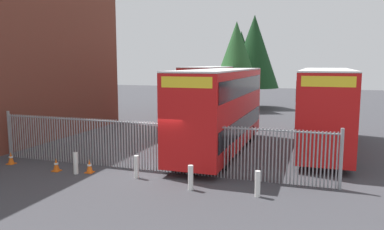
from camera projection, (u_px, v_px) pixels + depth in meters
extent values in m
plane|color=#3D3D42|center=(212.00, 138.00, 24.21)|extent=(100.00, 100.00, 0.00)
cylinder|color=gray|center=(9.00, 135.00, 19.24)|extent=(0.06, 0.06, 2.20)
cylinder|color=gray|center=(12.00, 136.00, 19.20)|extent=(0.06, 0.06, 2.20)
cylinder|color=gray|center=(14.00, 136.00, 19.15)|extent=(0.06, 0.06, 2.20)
cylinder|color=gray|center=(16.00, 136.00, 19.11)|extent=(0.06, 0.06, 2.20)
cylinder|color=gray|center=(18.00, 136.00, 19.06)|extent=(0.06, 0.06, 2.20)
cylinder|color=gray|center=(21.00, 136.00, 19.02)|extent=(0.06, 0.06, 2.20)
cylinder|color=gray|center=(23.00, 136.00, 18.97)|extent=(0.06, 0.06, 2.20)
cylinder|color=gray|center=(25.00, 137.00, 18.93)|extent=(0.06, 0.06, 2.20)
cylinder|color=gray|center=(27.00, 137.00, 18.88)|extent=(0.06, 0.06, 2.20)
cylinder|color=gray|center=(30.00, 137.00, 18.84)|extent=(0.06, 0.06, 2.20)
cylinder|color=gray|center=(32.00, 137.00, 18.80)|extent=(0.06, 0.06, 2.20)
cylinder|color=gray|center=(34.00, 137.00, 18.75)|extent=(0.06, 0.06, 2.20)
cylinder|color=gray|center=(37.00, 138.00, 18.71)|extent=(0.06, 0.06, 2.20)
cylinder|color=gray|center=(39.00, 138.00, 18.66)|extent=(0.06, 0.06, 2.20)
cylinder|color=gray|center=(41.00, 138.00, 18.62)|extent=(0.06, 0.06, 2.20)
cylinder|color=gray|center=(44.00, 138.00, 18.57)|extent=(0.06, 0.06, 2.20)
cylinder|color=gray|center=(46.00, 138.00, 18.53)|extent=(0.06, 0.06, 2.20)
cylinder|color=gray|center=(48.00, 138.00, 18.48)|extent=(0.06, 0.06, 2.20)
cylinder|color=gray|center=(51.00, 139.00, 18.44)|extent=(0.06, 0.06, 2.20)
cylinder|color=gray|center=(53.00, 139.00, 18.39)|extent=(0.06, 0.06, 2.20)
cylinder|color=gray|center=(55.00, 139.00, 18.35)|extent=(0.06, 0.06, 2.20)
cylinder|color=gray|center=(58.00, 139.00, 18.30)|extent=(0.06, 0.06, 2.20)
cylinder|color=gray|center=(60.00, 139.00, 18.26)|extent=(0.06, 0.06, 2.20)
cylinder|color=gray|center=(63.00, 140.00, 18.21)|extent=(0.06, 0.06, 2.20)
cylinder|color=gray|center=(65.00, 140.00, 18.17)|extent=(0.06, 0.06, 2.20)
cylinder|color=gray|center=(68.00, 140.00, 18.12)|extent=(0.06, 0.06, 2.20)
cylinder|color=gray|center=(70.00, 140.00, 18.08)|extent=(0.06, 0.06, 2.20)
cylinder|color=gray|center=(73.00, 140.00, 18.03)|extent=(0.06, 0.06, 2.20)
cylinder|color=gray|center=(75.00, 140.00, 17.99)|extent=(0.06, 0.06, 2.20)
cylinder|color=gray|center=(78.00, 141.00, 17.95)|extent=(0.06, 0.06, 2.20)
cylinder|color=gray|center=(80.00, 141.00, 17.90)|extent=(0.06, 0.06, 2.20)
cylinder|color=gray|center=(83.00, 141.00, 17.86)|extent=(0.06, 0.06, 2.20)
cylinder|color=gray|center=(85.00, 141.00, 17.81)|extent=(0.06, 0.06, 2.20)
cylinder|color=gray|center=(88.00, 141.00, 17.77)|extent=(0.06, 0.06, 2.20)
cylinder|color=gray|center=(90.00, 142.00, 17.72)|extent=(0.06, 0.06, 2.20)
cylinder|color=gray|center=(93.00, 142.00, 17.68)|extent=(0.06, 0.06, 2.20)
cylinder|color=gray|center=(95.00, 142.00, 17.63)|extent=(0.06, 0.06, 2.20)
cylinder|color=gray|center=(98.00, 142.00, 17.59)|extent=(0.06, 0.06, 2.20)
cylinder|color=gray|center=(101.00, 142.00, 17.54)|extent=(0.06, 0.06, 2.20)
cylinder|color=gray|center=(103.00, 143.00, 17.50)|extent=(0.06, 0.06, 2.20)
cylinder|color=gray|center=(106.00, 143.00, 17.45)|extent=(0.06, 0.06, 2.20)
cylinder|color=gray|center=(109.00, 143.00, 17.41)|extent=(0.06, 0.06, 2.20)
cylinder|color=gray|center=(111.00, 143.00, 17.36)|extent=(0.06, 0.06, 2.20)
cylinder|color=gray|center=(114.00, 144.00, 17.32)|extent=(0.06, 0.06, 2.20)
cylinder|color=gray|center=(117.00, 144.00, 17.27)|extent=(0.06, 0.06, 2.20)
cylinder|color=gray|center=(119.00, 144.00, 17.23)|extent=(0.06, 0.06, 2.20)
cylinder|color=gray|center=(122.00, 144.00, 17.19)|extent=(0.06, 0.06, 2.20)
cylinder|color=gray|center=(125.00, 144.00, 17.14)|extent=(0.06, 0.06, 2.20)
cylinder|color=gray|center=(128.00, 145.00, 17.10)|extent=(0.06, 0.06, 2.20)
cylinder|color=gray|center=(131.00, 145.00, 17.05)|extent=(0.06, 0.06, 2.20)
cylinder|color=gray|center=(133.00, 145.00, 17.01)|extent=(0.06, 0.06, 2.20)
cylinder|color=gray|center=(136.00, 145.00, 16.96)|extent=(0.06, 0.06, 2.20)
cylinder|color=gray|center=(139.00, 145.00, 16.92)|extent=(0.06, 0.06, 2.20)
cylinder|color=gray|center=(142.00, 146.00, 16.87)|extent=(0.06, 0.06, 2.20)
cylinder|color=gray|center=(145.00, 146.00, 16.83)|extent=(0.06, 0.06, 2.20)
cylinder|color=gray|center=(148.00, 146.00, 16.78)|extent=(0.06, 0.06, 2.20)
cylinder|color=gray|center=(150.00, 146.00, 16.74)|extent=(0.06, 0.06, 2.20)
cylinder|color=gray|center=(153.00, 147.00, 16.69)|extent=(0.06, 0.06, 2.20)
cylinder|color=gray|center=(156.00, 147.00, 16.65)|extent=(0.06, 0.06, 2.20)
cylinder|color=gray|center=(159.00, 147.00, 16.60)|extent=(0.06, 0.06, 2.20)
cylinder|color=gray|center=(162.00, 147.00, 16.56)|extent=(0.06, 0.06, 2.20)
cylinder|color=gray|center=(165.00, 147.00, 16.51)|extent=(0.06, 0.06, 2.20)
cylinder|color=gray|center=(168.00, 148.00, 16.47)|extent=(0.06, 0.06, 2.20)
cylinder|color=gray|center=(171.00, 148.00, 16.42)|extent=(0.06, 0.06, 2.20)
cylinder|color=gray|center=(174.00, 148.00, 16.38)|extent=(0.06, 0.06, 2.20)
cylinder|color=gray|center=(177.00, 148.00, 16.34)|extent=(0.06, 0.06, 2.20)
cylinder|color=gray|center=(180.00, 149.00, 16.29)|extent=(0.06, 0.06, 2.20)
cylinder|color=gray|center=(183.00, 149.00, 16.25)|extent=(0.06, 0.06, 2.20)
cylinder|color=gray|center=(186.00, 149.00, 16.20)|extent=(0.06, 0.06, 2.20)
cylinder|color=gray|center=(189.00, 149.00, 16.16)|extent=(0.06, 0.06, 2.20)
cylinder|color=gray|center=(192.00, 150.00, 16.11)|extent=(0.06, 0.06, 2.20)
cylinder|color=gray|center=(196.00, 150.00, 16.07)|extent=(0.06, 0.06, 2.20)
cylinder|color=gray|center=(199.00, 150.00, 16.02)|extent=(0.06, 0.06, 2.20)
cylinder|color=gray|center=(202.00, 150.00, 15.98)|extent=(0.06, 0.06, 2.20)
cylinder|color=gray|center=(205.00, 151.00, 15.93)|extent=(0.06, 0.06, 2.20)
cylinder|color=gray|center=(208.00, 151.00, 15.89)|extent=(0.06, 0.06, 2.20)
cylinder|color=gray|center=(212.00, 151.00, 15.84)|extent=(0.06, 0.06, 2.20)
cylinder|color=gray|center=(215.00, 151.00, 15.80)|extent=(0.06, 0.06, 2.20)
cylinder|color=gray|center=(218.00, 152.00, 15.75)|extent=(0.06, 0.06, 2.20)
cylinder|color=gray|center=(221.00, 152.00, 15.71)|extent=(0.06, 0.06, 2.20)
cylinder|color=gray|center=(225.00, 152.00, 15.66)|extent=(0.06, 0.06, 2.20)
cylinder|color=gray|center=(228.00, 152.00, 15.62)|extent=(0.06, 0.06, 2.20)
cylinder|color=gray|center=(231.00, 153.00, 15.57)|extent=(0.06, 0.06, 2.20)
cylinder|color=gray|center=(235.00, 153.00, 15.53)|extent=(0.06, 0.06, 2.20)
cylinder|color=gray|center=(238.00, 153.00, 15.49)|extent=(0.06, 0.06, 2.20)
cylinder|color=gray|center=(241.00, 153.00, 15.44)|extent=(0.06, 0.06, 2.20)
cylinder|color=gray|center=(245.00, 154.00, 15.40)|extent=(0.06, 0.06, 2.20)
cylinder|color=gray|center=(248.00, 154.00, 15.35)|extent=(0.06, 0.06, 2.20)
cylinder|color=gray|center=(252.00, 154.00, 15.31)|extent=(0.06, 0.06, 2.20)
cylinder|color=gray|center=(255.00, 154.00, 15.26)|extent=(0.06, 0.06, 2.20)
cylinder|color=gray|center=(259.00, 155.00, 15.22)|extent=(0.06, 0.06, 2.20)
cylinder|color=gray|center=(262.00, 155.00, 15.17)|extent=(0.06, 0.06, 2.20)
cylinder|color=gray|center=(266.00, 155.00, 15.13)|extent=(0.06, 0.06, 2.20)
cylinder|color=gray|center=(269.00, 155.00, 15.08)|extent=(0.06, 0.06, 2.20)
cylinder|color=gray|center=(273.00, 156.00, 15.04)|extent=(0.06, 0.06, 2.20)
cylinder|color=gray|center=(276.00, 156.00, 14.99)|extent=(0.06, 0.06, 2.20)
cylinder|color=gray|center=(280.00, 156.00, 14.95)|extent=(0.06, 0.06, 2.20)
cylinder|color=gray|center=(284.00, 157.00, 14.90)|extent=(0.06, 0.06, 2.20)
cylinder|color=gray|center=(287.00, 157.00, 14.86)|extent=(0.06, 0.06, 2.20)
cylinder|color=gray|center=(291.00, 157.00, 14.81)|extent=(0.06, 0.06, 2.20)
cylinder|color=gray|center=(295.00, 157.00, 14.77)|extent=(0.06, 0.06, 2.20)
cylinder|color=gray|center=(298.00, 158.00, 14.73)|extent=(0.06, 0.06, 2.20)
cylinder|color=gray|center=(302.00, 158.00, 14.68)|extent=(0.06, 0.06, 2.20)
cylinder|color=gray|center=(306.00, 158.00, 14.64)|extent=(0.06, 0.06, 2.20)
cylinder|color=gray|center=(310.00, 159.00, 14.59)|extent=(0.06, 0.06, 2.20)
cylinder|color=gray|center=(314.00, 159.00, 14.55)|extent=(0.06, 0.06, 2.20)
cylinder|color=gray|center=(317.00, 159.00, 14.50)|extent=(0.06, 0.06, 2.20)
cylinder|color=gray|center=(321.00, 159.00, 14.46)|extent=(0.06, 0.06, 2.20)
cylinder|color=gray|center=(325.00, 160.00, 14.41)|extent=(0.06, 0.06, 2.20)
cylinder|color=gray|center=(329.00, 160.00, 14.37)|extent=(0.06, 0.06, 2.20)
cylinder|color=gray|center=(333.00, 160.00, 14.32)|extent=(0.06, 0.06, 2.20)
cylinder|color=gray|center=(337.00, 161.00, 14.28)|extent=(0.06, 0.06, 2.20)
cylinder|color=gray|center=(341.00, 161.00, 14.23)|extent=(0.06, 0.06, 2.20)
cylinder|color=gray|center=(150.00, 124.00, 16.60)|extent=(15.71, 0.07, 0.07)
cylinder|color=gray|center=(9.00, 134.00, 19.23)|extent=(0.14, 0.14, 2.35)
cylinder|color=gray|center=(341.00, 159.00, 14.22)|extent=(0.14, 0.14, 2.35)
cube|color=red|center=(220.00, 108.00, 20.15)|extent=(2.50, 10.80, 4.00)
cube|color=black|center=(220.00, 123.00, 20.26)|extent=(2.54, 10.37, 0.90)
cube|color=black|center=(221.00, 86.00, 19.99)|extent=(2.54, 10.37, 0.90)
cube|color=yellow|center=(187.00, 82.00, 14.91)|extent=(2.12, 0.12, 0.44)
cube|color=silver|center=(221.00, 70.00, 19.88)|extent=(2.50, 10.80, 0.08)
cylinder|color=black|center=(179.00, 155.00, 17.61)|extent=(0.30, 1.04, 1.04)
cylinder|color=black|center=(225.00, 159.00, 16.91)|extent=(0.30, 1.04, 1.04)
cylinder|color=black|center=(215.00, 132.00, 23.54)|extent=(0.30, 1.04, 1.04)
cylinder|color=black|center=(250.00, 134.00, 22.84)|extent=(0.30, 1.04, 1.04)
cube|color=red|center=(325.00, 107.00, 20.73)|extent=(2.50, 10.80, 4.00)
cube|color=black|center=(324.00, 122.00, 20.84)|extent=(2.54, 10.37, 0.90)
cube|color=black|center=(326.00, 85.00, 20.57)|extent=(2.54, 10.37, 0.90)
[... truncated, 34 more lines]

